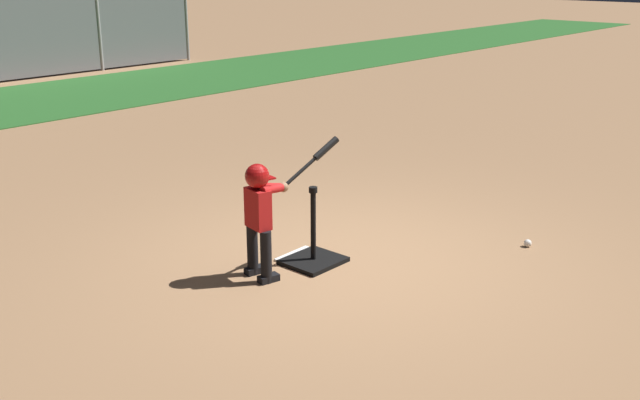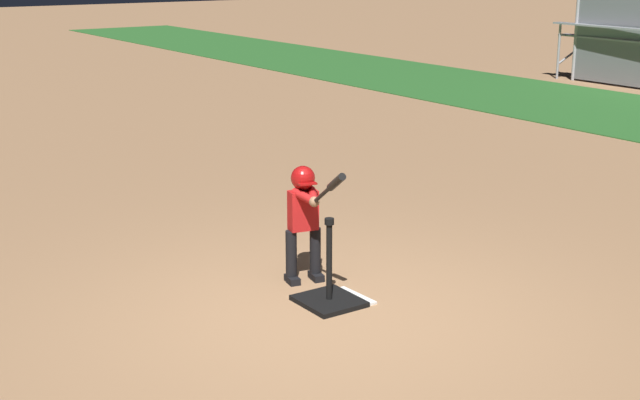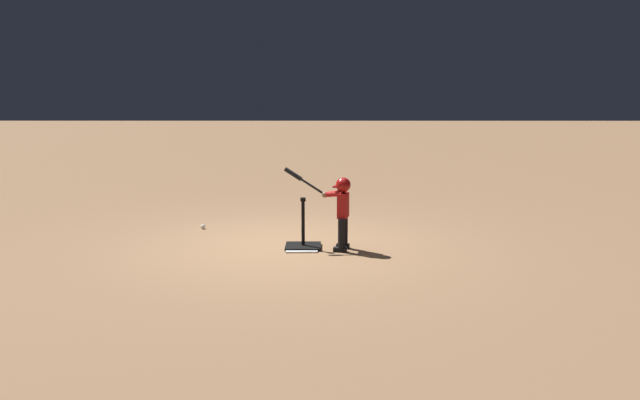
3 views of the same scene
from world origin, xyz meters
TOP-DOWN VIEW (x-y plane):
  - ground_plane at (0.00, 0.00)m, footprint 90.00×90.00m
  - home_plate at (-0.25, 0.28)m, footprint 0.45×0.45m
  - batting_tee at (-0.27, 0.19)m, footprint 0.50×0.45m
  - batter_child at (-0.79, 0.30)m, footprint 0.93×0.38m

SIDE VIEW (x-z plane):
  - ground_plane at x=0.00m, z-range 0.00..0.00m
  - home_plate at x=-0.25m, z-range 0.00..0.02m
  - batting_tee at x=-0.27m, z-range -0.28..0.44m
  - batter_child at x=-0.79m, z-range 0.07..1.22m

